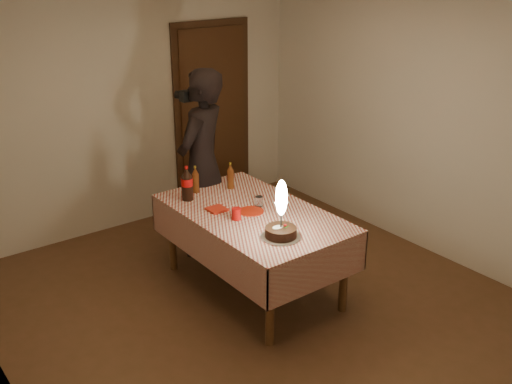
% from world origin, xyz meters
% --- Properties ---
extents(ground, '(4.00, 4.50, 0.01)m').
position_xyz_m(ground, '(0.00, 0.00, 0.00)').
color(ground, brown).
rests_on(ground, ground).
extents(room_shell, '(4.04, 4.54, 2.62)m').
position_xyz_m(room_shell, '(0.03, 0.08, 1.65)').
color(room_shell, beige).
rests_on(room_shell, ground).
extents(dining_table, '(1.02, 1.72, 0.75)m').
position_xyz_m(dining_table, '(0.13, 0.30, 0.65)').
color(dining_table, brown).
rests_on(dining_table, ground).
extents(birthday_cake, '(0.31, 0.31, 0.48)m').
position_xyz_m(birthday_cake, '(0.02, -0.23, 0.88)').
color(birthday_cake, white).
rests_on(birthday_cake, dining_table).
extents(red_plate, '(0.22, 0.22, 0.01)m').
position_xyz_m(red_plate, '(0.12, 0.30, 0.76)').
color(red_plate, '#AC1F0B').
rests_on(red_plate, dining_table).
extents(red_cup, '(0.08, 0.08, 0.10)m').
position_xyz_m(red_cup, '(-0.07, 0.25, 0.80)').
color(red_cup, '#AF0E0C').
rests_on(red_cup, dining_table).
extents(clear_cup, '(0.07, 0.07, 0.09)m').
position_xyz_m(clear_cup, '(0.25, 0.36, 0.80)').
color(clear_cup, white).
rests_on(clear_cup, dining_table).
extents(napkin_stack, '(0.15, 0.15, 0.02)m').
position_xyz_m(napkin_stack, '(-0.10, 0.50, 0.76)').
color(napkin_stack, red).
rests_on(napkin_stack, dining_table).
extents(cola_bottle, '(0.10, 0.10, 0.32)m').
position_xyz_m(cola_bottle, '(-0.17, 0.86, 0.91)').
color(cola_bottle, black).
rests_on(cola_bottle, dining_table).
extents(amber_bottle_left, '(0.06, 0.06, 0.25)m').
position_xyz_m(amber_bottle_left, '(-0.02, 0.97, 0.87)').
color(amber_bottle_left, '#5D2B0F').
rests_on(amber_bottle_left, dining_table).
extents(amber_bottle_right, '(0.06, 0.06, 0.25)m').
position_xyz_m(amber_bottle_right, '(0.29, 0.85, 0.87)').
color(amber_bottle_right, '#5D2B0F').
rests_on(amber_bottle_right, dining_table).
extents(photographer, '(0.80, 0.72, 1.84)m').
position_xyz_m(photographer, '(0.19, 1.18, 0.92)').
color(photographer, black).
rests_on(photographer, ground).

